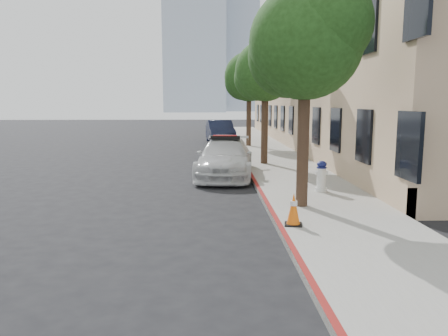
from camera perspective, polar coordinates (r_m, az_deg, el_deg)
name	(u,v)px	position (r m, az deg, el deg)	size (l,w,h in m)	color
ground	(193,196)	(13.28, -4.12, -3.62)	(120.00, 120.00, 0.00)	black
sidewalk	(268,154)	(23.33, 5.77, 1.80)	(3.20, 50.00, 0.15)	gray
curb_strip	(239,154)	(23.18, 2.00, 1.80)	(0.12, 50.00, 0.15)	maroon
building	(347,67)	(29.36, 15.78, 12.53)	(8.00, 36.00, 10.00)	tan
tower_left	(195,8)	(135.80, -3.85, 20.07)	(18.00, 14.00, 60.00)	#9EA8B7
tower_right	(236,44)	(149.45, 1.59, 15.91)	(14.00, 14.00, 44.00)	#9EA8B7
tree_near	(307,42)	(11.31, 10.80, 15.92)	(2.92, 2.82, 5.62)	black
tree_mid	(266,70)	(19.15, 5.52, 12.59)	(2.77, 2.64, 5.43)	black
tree_far	(250,76)	(27.11, 3.36, 11.89)	(3.10, 3.00, 5.81)	black
police_car	(225,158)	(16.45, 0.17, 1.30)	(2.48, 5.12, 1.59)	silver
parked_car_mid	(224,146)	(21.55, -0.02, 2.85)	(1.55, 3.85, 1.31)	black
parked_car_far	(220,132)	(30.61, -0.53, 4.78)	(1.66, 4.77, 1.57)	black
fire_hydrant	(321,176)	(13.39, 12.60, -1.09)	(0.39, 0.36, 0.92)	silver
traffic_cone	(294,209)	(9.62, 9.07, -5.33)	(0.43, 0.43, 0.71)	black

